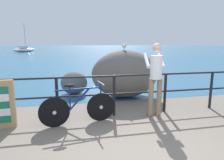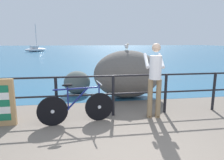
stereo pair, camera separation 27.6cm
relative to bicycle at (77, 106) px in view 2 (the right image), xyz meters
name	(u,v)px [view 2 (the right image)]	position (x,y,z in m)	size (l,w,h in m)	color
ground_plane	(89,58)	(0.88, 18.23, -0.44)	(120.00, 120.00, 0.10)	#6B6056
sea_surface	(85,49)	(0.88, 46.49, -0.39)	(120.00, 90.00, 0.01)	#285B7F
promenade_railing	(113,91)	(0.88, 0.35, 0.25)	(8.21, 0.07, 1.02)	black
bicycle	(77,106)	(0.00, 0.00, 0.00)	(1.69, 0.48, 0.92)	black
person_at_railing	(155,77)	(1.83, 0.07, 0.60)	(0.52, 0.67, 1.78)	#8C7251
breakwater_boulder_main	(127,74)	(1.59, 1.93, 0.38)	(2.19, 1.47, 1.54)	#605B56
breakwater_boulder_left	(77,82)	(-0.05, 2.65, 0.01)	(0.92, 0.87, 0.80)	#535D59
seagull	(127,46)	(1.57, 1.99, 1.29)	(0.14, 0.34, 0.23)	gold
sailboat	(36,49)	(-8.01, 33.25, 0.03)	(3.92, 4.13, 4.90)	white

